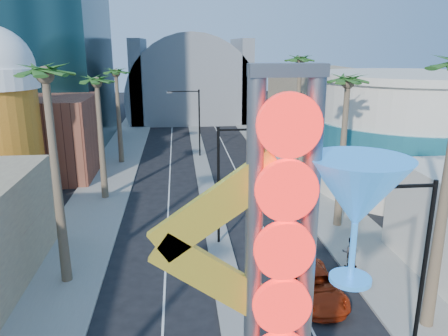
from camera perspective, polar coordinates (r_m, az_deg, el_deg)
The scene contains 18 objects.
sidewalk_west at distance 44.35m, azimuth -14.89°, elevation -1.64°, with size 5.00×100.00×0.15m, color gray.
sidewalk_east at distance 45.41m, azimuth 9.51°, elevation -0.91°, with size 5.00×100.00×0.15m, color gray.
median at distance 46.74m, azimuth -2.78°, elevation -0.23°, with size 1.60×84.00×0.15m, color gray.
brick_filler_west at distance 47.70m, azimuth -22.45°, elevation 3.77°, with size 10.00×10.00×8.00m, color brown.
filler_east at distance 58.44m, azimuth 12.55°, elevation 7.59°, with size 10.00×20.00×10.00m, color #947B60.
turquoise_building at distance 42.88m, azimuth 22.67°, elevation 4.21°, with size 16.60×16.60×10.60m.
canopy at distance 79.37m, azimuth -4.30°, elevation 9.49°, with size 22.00×16.00×22.00m.
neon_sign at distance 11.80m, azimuth 11.32°, elevation -13.10°, with size 6.53×2.60×12.55m.
streetlight_0 at distance 28.21m, azimuth 0.38°, elevation -0.84°, with size 3.79×0.25×8.00m.
streetlight_1 at distance 51.54m, azimuth -3.86°, elevation 6.74°, with size 3.79×0.25×8.00m.
streetlight_2 at distance 19.28m, azimuth 23.63°, elevation -10.53°, with size 3.45×0.25×8.00m.
palm_1 at distance 23.86m, azimuth -22.18°, elevation 9.53°, with size 2.40×2.40×12.70m.
palm_2 at distance 37.59m, azimuth -16.26°, elevation 9.87°, with size 2.40×2.40×11.20m.
palm_3 at distance 49.42m, azimuth -13.90°, elevation 11.31°, with size 2.40×2.40×11.20m.
palm_6 at distance 31.22m, azimuth 15.80°, elevation 9.65°, with size 2.40×2.40×11.70m.
palm_7 at distance 42.50m, azimuth 9.87°, elevation 12.69°, with size 2.40×2.40×12.70m.
red_pickup at distance 24.30m, azimuth 11.70°, elevation -14.76°, with size 2.43×5.27×1.46m, color #AD2B0D.
pedestrian_b at distance 27.37m, azimuth 16.13°, elevation -10.52°, with size 0.93×0.73×1.92m, color gray.
Camera 1 is at (-2.50, -6.86, 12.95)m, focal length 35.00 mm.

